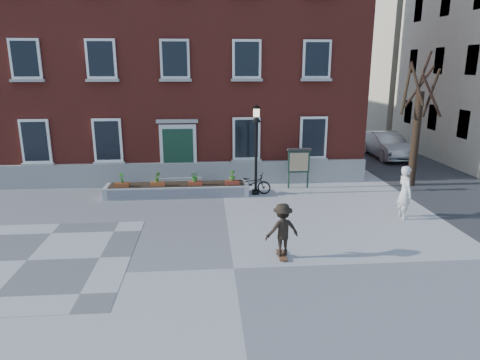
{
  "coord_description": "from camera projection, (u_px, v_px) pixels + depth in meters",
  "views": [
    {
      "loc": [
        -0.71,
        -10.92,
        5.5
      ],
      "look_at": [
        0.5,
        4.0,
        1.5
      ],
      "focal_mm": 32.0,
      "sensor_mm": 36.0,
      "label": 1
    }
  ],
  "objects": [
    {
      "name": "checker_patch",
      "position": [
        27.0,
        260.0,
        12.49
      ],
      "size": [
        6.0,
        6.0,
        0.01
      ],
      "primitive_type": "cube",
      "color": "#5E5E60",
      "rests_on": "ground"
    },
    {
      "name": "skateboarder",
      "position": [
        282.0,
        230.0,
        12.5
      ],
      "size": [
        1.14,
        0.81,
        1.67
      ],
      "color": "brown",
      "rests_on": "ground"
    },
    {
      "name": "side_street",
      "position": [
        465.0,
        44.0,
        30.64
      ],
      "size": [
        15.2,
        36.0,
        14.5
      ],
      "color": "#38383A",
      "rests_on": "ground"
    },
    {
      "name": "parked_car",
      "position": [
        386.0,
        145.0,
        26.37
      ],
      "size": [
        1.66,
        4.76,
        1.57
      ],
      "primitive_type": "imported",
      "rotation": [
        0.0,
        0.0,
        0.0
      ],
      "color": "#B8BABD",
      "rests_on": "ground"
    },
    {
      "name": "bystander",
      "position": [
        405.0,
        192.0,
        15.75
      ],
      "size": [
        0.52,
        0.76,
        2.0
      ],
      "primitive_type": "imported",
      "rotation": [
        0.0,
        0.0,
        1.64
      ],
      "color": "silver",
      "rests_on": "ground"
    },
    {
      "name": "lamp_post",
      "position": [
        256.0,
        137.0,
        18.31
      ],
      "size": [
        0.4,
        0.4,
        3.93
      ],
      "color": "black",
      "rests_on": "ground"
    },
    {
      "name": "notice_board",
      "position": [
        299.0,
        162.0,
        19.6
      ],
      "size": [
        1.1,
        0.16,
        1.87
      ],
      "color": "#1A3523",
      "rests_on": "ground"
    },
    {
      "name": "bicycle",
      "position": [
        251.0,
        183.0,
        19.0
      ],
      "size": [
        1.86,
        1.13,
        0.92
      ],
      "primitive_type": "imported",
      "rotation": [
        0.0,
        0.0,
        1.25
      ],
      "color": "black",
      "rests_on": "ground"
    },
    {
      "name": "ground",
      "position": [
        234.0,
        269.0,
        11.99
      ],
      "size": [
        100.0,
        100.0,
        0.0
      ],
      "primitive_type": "plane",
      "color": "#A2A2A5",
      "rests_on": "ground"
    },
    {
      "name": "planter_assembly",
      "position": [
        177.0,
        189.0,
        18.67
      ],
      "size": [
        6.2,
        1.12,
        1.15
      ],
      "color": "#BCBCB7",
      "rests_on": "ground"
    },
    {
      "name": "brick_building",
      "position": [
        181.0,
        51.0,
        23.67
      ],
      "size": [
        18.4,
        10.85,
        12.6
      ],
      "color": "maroon",
      "rests_on": "ground"
    },
    {
      "name": "bare_tree",
      "position": [
        417.0,
        127.0,
        19.69
      ],
      "size": [
        1.83,
        1.83,
        6.16
      ],
      "color": "black",
      "rests_on": "ground"
    }
  ]
}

